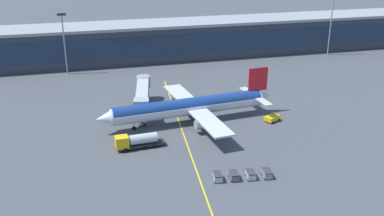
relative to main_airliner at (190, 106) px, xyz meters
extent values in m
plane|color=#47494F|center=(0.22, -7.56, -4.14)|extent=(700.00, 700.00, 0.00)
cube|color=yellow|center=(-3.23, -5.56, -4.13)|extent=(8.07, 79.65, 0.01)
cube|color=#2D333D|center=(15.75, 62.44, 2.14)|extent=(195.67, 17.73, 12.56)
cube|color=#1E2D42|center=(15.75, 53.51, 2.77)|extent=(189.80, 0.16, 7.03)
cube|color=#99999E|center=(15.75, 62.44, 8.92)|extent=(199.59, 18.09, 1.00)
cylinder|color=silver|center=(-0.27, -0.03, -0.15)|extent=(38.81, 7.75, 4.07)
cylinder|color=navy|center=(-0.27, -0.03, 0.21)|extent=(38.02, 7.52, 3.90)
cone|color=silver|center=(-20.90, -2.01, -0.15)|extent=(4.42, 4.24, 3.86)
cone|color=silver|center=(20.55, 1.98, 0.25)|extent=(5.19, 3.91, 3.46)
cube|color=red|center=(18.44, 1.78, 4.93)|extent=(5.30, 0.87, 6.10)
cube|color=silver|center=(18.33, -2.32, 0.46)|extent=(2.62, 6.67, 0.24)
cube|color=silver|center=(17.55, 5.78, 0.46)|extent=(2.62, 6.67, 0.24)
cube|color=silver|center=(2.19, -9.97, -0.46)|extent=(6.33, 16.60, 0.40)
cube|color=silver|center=(0.25, 10.21, -0.46)|extent=(6.33, 16.60, 0.40)
cylinder|color=#939399|center=(0.92, -7.17, -1.88)|extent=(3.33, 2.53, 2.24)
cylinder|color=#939399|center=(-0.47, 7.21, -1.88)|extent=(3.33, 2.53, 2.24)
cylinder|color=black|center=(-14.11, -1.36, -3.64)|extent=(1.03, 0.49, 1.00)
cylinder|color=slate|center=(-14.11, -1.36, -2.66)|extent=(0.20, 0.20, 1.95)
cylinder|color=black|center=(2.21, -1.63, -3.64)|extent=(1.03, 0.49, 1.00)
cylinder|color=slate|center=(2.21, -1.63, -2.66)|extent=(0.20, 0.20, 1.95)
cylinder|color=black|center=(1.85, 2.02, -3.64)|extent=(1.03, 0.49, 1.00)
cylinder|color=slate|center=(1.85, 2.02, -2.66)|extent=(0.20, 0.20, 1.95)
cube|color=#B2B7BC|center=(-10.06, 10.18, 1.15)|extent=(6.42, 18.92, 2.80)
cube|color=#2D84C6|center=(-10.01, 10.17, 1.15)|extent=(5.98, 16.01, 1.54)
cube|color=#9EA3A8|center=(-11.80, 1.00, 1.15)|extent=(4.13, 3.81, 2.94)
cylinder|color=#4C4C51|center=(-11.80, 1.00, -2.20)|extent=(0.70, 0.70, 3.89)
cube|color=#262628|center=(-11.80, 1.00, -3.99)|extent=(2.10, 2.10, 0.30)
cylinder|color=gray|center=(-8.33, 19.36, 1.15)|extent=(3.90, 3.90, 3.08)
cylinder|color=gray|center=(-8.33, 19.36, -2.20)|extent=(1.80, 1.80, 3.89)
cube|color=#232326|center=(-13.71, -11.03, -3.39)|extent=(10.13, 3.11, 0.50)
cube|color=yellow|center=(-18.10, -11.30, -2.14)|extent=(2.95, 2.67, 2.50)
cube|color=black|center=(-19.36, -11.37, -1.64)|extent=(0.30, 2.31, 1.12)
cylinder|color=#B7BABF|center=(-13.43, -11.01, -2.04)|extent=(6.12, 2.56, 2.20)
cylinder|color=black|center=(-17.47, -12.45, -3.64)|extent=(1.02, 0.41, 1.00)
cylinder|color=black|center=(-17.61, -10.08, -3.64)|extent=(1.02, 0.41, 1.00)
cylinder|color=black|center=(-13.33, -12.19, -3.64)|extent=(1.02, 0.41, 1.00)
cylinder|color=black|center=(-13.48, -9.82, -3.64)|extent=(1.02, 0.41, 1.00)
cylinder|color=black|center=(-11.24, -12.06, -3.64)|extent=(1.02, 0.41, 1.00)
cylinder|color=black|center=(-11.38, -9.69, -3.64)|extent=(1.02, 0.41, 1.00)
cube|color=yellow|center=(19.93, -4.78, -3.29)|extent=(4.44, 3.82, 1.10)
cube|color=black|center=(20.77, -4.33, -3.10)|extent=(2.15, 2.45, 0.33)
cylinder|color=black|center=(20.62, -3.24, -3.84)|extent=(0.65, 0.50, 0.60)
cylinder|color=black|center=(21.60, -5.06, -3.84)|extent=(0.65, 0.50, 0.60)
cylinder|color=black|center=(18.27, -4.49, -3.84)|extent=(0.65, 0.50, 0.60)
cylinder|color=black|center=(19.25, -6.32, -3.84)|extent=(0.65, 0.50, 0.60)
cube|color=#B2B7BC|center=(-2.19, -28.59, -3.41)|extent=(1.83, 2.78, 1.10)
cube|color=#333338|center=(-2.19, -28.59, -2.71)|extent=(1.87, 2.83, 0.10)
cylinder|color=black|center=(-2.79, -27.46, -3.96)|extent=(0.17, 0.37, 0.36)
cylinder|color=black|center=(-1.31, -27.66, -3.96)|extent=(0.17, 0.37, 0.36)
cylinder|color=black|center=(-3.07, -29.52, -3.96)|extent=(0.17, 0.37, 0.36)
cylinder|color=black|center=(-1.58, -29.72, -3.96)|extent=(0.17, 0.37, 0.36)
cube|color=#595B60|center=(0.98, -29.01, -3.41)|extent=(1.83, 2.78, 1.10)
cube|color=#333338|center=(0.98, -29.01, -2.71)|extent=(1.87, 2.83, 0.10)
cylinder|color=black|center=(0.38, -27.88, -3.96)|extent=(0.17, 0.37, 0.36)
cylinder|color=black|center=(1.86, -28.08, -3.96)|extent=(0.17, 0.37, 0.36)
cylinder|color=black|center=(0.10, -29.94, -3.96)|extent=(0.17, 0.37, 0.36)
cylinder|color=black|center=(1.59, -30.14, -3.96)|extent=(0.17, 0.37, 0.36)
cube|color=#B2B7BC|center=(4.16, -29.43, -3.41)|extent=(1.83, 2.78, 1.10)
cube|color=#333338|center=(4.16, -29.43, -2.71)|extent=(1.87, 2.83, 0.10)
cylinder|color=black|center=(3.55, -28.30, -3.96)|extent=(0.17, 0.37, 0.36)
cylinder|color=black|center=(5.04, -28.50, -3.96)|extent=(0.17, 0.37, 0.36)
cylinder|color=black|center=(3.28, -30.36, -3.96)|extent=(0.17, 0.37, 0.36)
cylinder|color=black|center=(4.76, -30.56, -3.96)|extent=(0.17, 0.37, 0.36)
cube|color=gray|center=(7.33, -29.85, -3.41)|extent=(1.83, 2.78, 1.10)
cube|color=#333338|center=(7.33, -29.85, -2.71)|extent=(1.87, 2.83, 0.10)
cylinder|color=black|center=(6.72, -28.72, -3.96)|extent=(0.17, 0.37, 0.36)
cylinder|color=black|center=(8.21, -28.92, -3.96)|extent=(0.17, 0.37, 0.36)
cylinder|color=black|center=(6.45, -30.79, -3.96)|extent=(0.17, 0.37, 0.36)
cylinder|color=black|center=(7.93, -30.98, -3.96)|extent=(0.17, 0.37, 0.36)
cylinder|color=gray|center=(-29.13, 50.44, 5.58)|extent=(0.44, 0.44, 19.44)
cube|color=#333338|center=(-29.13, 50.44, 15.70)|extent=(2.80, 0.50, 0.80)
cylinder|color=gray|center=(68.70, 50.44, 7.97)|extent=(0.44, 0.44, 24.22)
camera|label=1|loc=(-25.81, -97.69, 38.94)|focal=41.34mm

